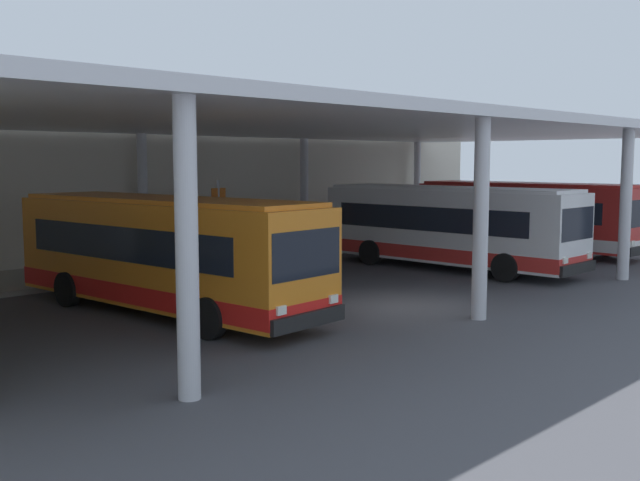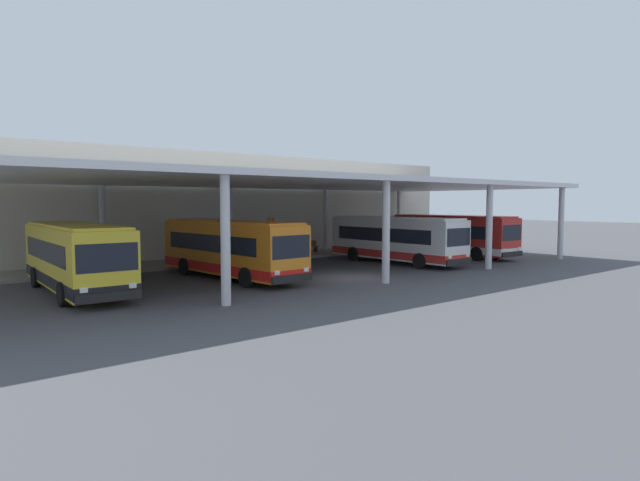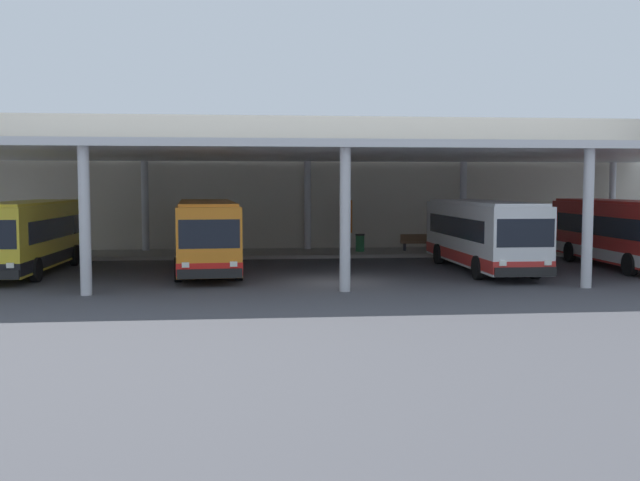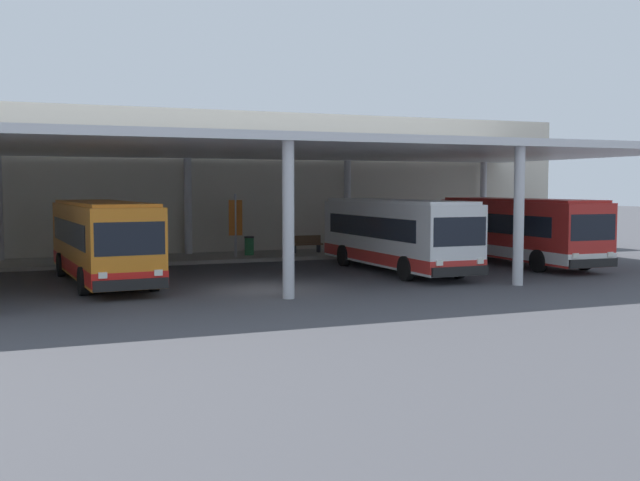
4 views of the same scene
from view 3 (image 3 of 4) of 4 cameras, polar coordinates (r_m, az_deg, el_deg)
ground_plane at (r=29.65m, az=1.28°, el=-3.25°), size 200.00×200.00×0.00m
platform_kerb at (r=41.25m, az=-0.75°, el=-0.98°), size 42.00×4.50×0.18m
station_building_facade at (r=44.31m, az=-1.13°, el=4.41°), size 48.00×1.60×7.93m
canopy_shelter at (r=34.88m, az=0.16°, el=6.60°), size 40.00×17.00×5.55m
bus_nearest_bay at (r=35.09m, az=-21.54°, el=0.35°), size 2.91×10.59×3.17m
bus_second_bay at (r=33.35m, az=-8.74°, el=0.41°), size 3.24×10.68×3.17m
bus_middle_bay at (r=34.36m, az=12.38°, el=0.47°), size 2.76×10.54×3.17m
bus_far_bay at (r=37.54m, az=22.22°, el=0.57°), size 2.87×10.58×3.17m
bench_waiting at (r=42.24m, az=7.45°, el=-0.11°), size 1.80×0.45×0.92m
trash_bin at (r=41.28m, az=3.11°, el=-0.16°), size 0.52×0.52×0.98m
banner_sign at (r=40.52m, az=2.01°, el=1.61°), size 0.70×0.12×3.20m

